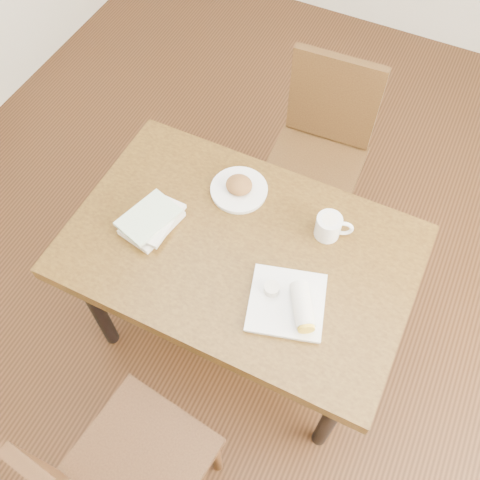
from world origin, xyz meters
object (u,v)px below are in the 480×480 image
at_px(chair_near, 120,479).
at_px(chair_far, 321,144).
at_px(table, 240,259).
at_px(book_stack, 152,220).
at_px(plate_scone, 239,188).
at_px(coffee_mug, 330,226).
at_px(plate_burrito, 291,304).

height_order(chair_near, chair_far, same).
distance_m(table, book_stack, 0.35).
bearing_deg(plate_scone, chair_near, -85.07).
bearing_deg(chair_far, chair_near, -92.17).
bearing_deg(coffee_mug, book_stack, -157.69).
height_order(table, plate_scone, plate_scone).
relative_size(table, plate_burrito, 4.02).
height_order(coffee_mug, plate_burrito, coffee_mug).
distance_m(coffee_mug, book_stack, 0.64).
relative_size(chair_far, plate_scone, 4.34).
relative_size(plate_scone, coffee_mug, 1.62).
bearing_deg(table, chair_far, 87.11).
bearing_deg(chair_near, table, 88.50).
bearing_deg(book_stack, chair_far, 65.67).
relative_size(table, chair_near, 1.30).
bearing_deg(plate_burrito, book_stack, 171.76).
height_order(table, chair_near, chair_near).
relative_size(table, book_stack, 5.10).
distance_m(coffee_mug, plate_burrito, 0.33).
bearing_deg(chair_near, coffee_mug, 74.49).
bearing_deg(coffee_mug, plate_scone, 175.20).
bearing_deg(book_stack, plate_burrito, -8.24).
bearing_deg(book_stack, table, 8.80).
height_order(chair_far, plate_burrito, chair_far).
height_order(plate_scone, plate_burrito, plate_burrito).
bearing_deg(chair_near, chair_far, 87.83).
bearing_deg(chair_far, coffee_mug, -68.78).
distance_m(table, plate_burrito, 0.31).
bearing_deg(plate_burrito, chair_far, 103.45).
relative_size(plate_scone, plate_burrito, 0.71).
relative_size(plate_burrito, book_stack, 1.27).
distance_m(chair_near, plate_scone, 1.08).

